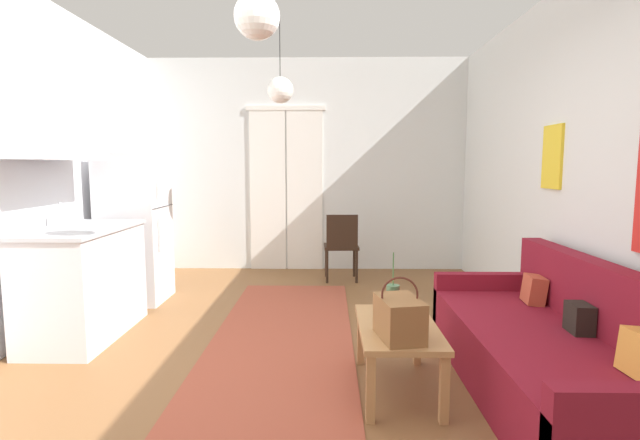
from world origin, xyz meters
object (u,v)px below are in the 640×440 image
accent_chair (341,243)px  bamboo_vase (393,300)px  couch (555,354)px  pendant_lamp_far (280,90)px  coffee_table (398,334)px  handbag (399,318)px  refrigerator (135,228)px  pendant_lamp_near (257,16)px

accent_chair → bamboo_vase: bearing=93.5°
couch → pendant_lamp_far: size_ratio=2.65×
coffee_table → handbag: 0.30m
couch → handbag: bearing=-169.2°
couch → pendant_lamp_far: pendant_lamp_far is taller
couch → bamboo_vase: (-0.98, 0.25, 0.27)m
handbag → refrigerator: 3.32m
refrigerator → accent_chair: size_ratio=1.86×
pendant_lamp_far → handbag: bearing=-67.5°
bamboo_vase → coffee_table: bearing=-88.0°
accent_chair → pendant_lamp_far: pendant_lamp_far is taller
bamboo_vase → pendant_lamp_far: 2.53m
coffee_table → bamboo_vase: size_ratio=2.07×
handbag → coffee_table: bearing=83.4°
bamboo_vase → pendant_lamp_near: pendant_lamp_near is taller
coffee_table → accent_chair: 2.91m
handbag → couch: bearing=10.8°
couch → handbag: couch is taller
couch → pendant_lamp_far: (-1.89, 1.95, 1.91)m
accent_chair → couch: bearing=110.8°
bamboo_vase → accent_chair: (-0.27, 2.70, -0.06)m
bamboo_vase → couch: bearing=-14.1°
couch → pendant_lamp_near: (-1.85, 0.15, 2.07)m
coffee_table → refrigerator: size_ratio=0.57×
couch → bamboo_vase: bearing=165.9°
pendant_lamp_far → pendant_lamp_near: bearing=-88.8°
coffee_table → pendant_lamp_far: pendant_lamp_far is taller
coffee_table → accent_chair: bearing=95.5°
couch → handbag: size_ratio=5.77×
couch → pendant_lamp_near: size_ratio=3.27×
couch → refrigerator: refrigerator is taller
pendant_lamp_far → refrigerator: bearing=176.2°
pendant_lamp_near → pendant_lamp_far: size_ratio=0.81×
handbag → refrigerator: (-2.44, 2.25, 0.23)m
coffee_table → handbag: handbag is taller
pendant_lamp_far → bamboo_vase: bearing=-62.0°
bamboo_vase → refrigerator: refrigerator is taller
handbag → pendant_lamp_far: (-0.89, 2.14, 1.62)m
handbag → pendant_lamp_far: pendant_lamp_far is taller
bamboo_vase → accent_chair: bearing=95.7°
bamboo_vase → pendant_lamp_near: size_ratio=0.64×
pendant_lamp_near → pendant_lamp_far: (-0.04, 1.80, -0.16)m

